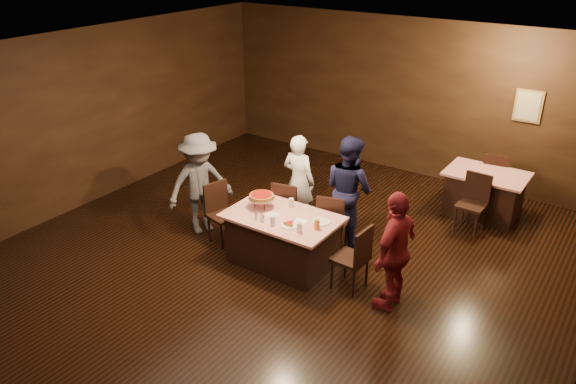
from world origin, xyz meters
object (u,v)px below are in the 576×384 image
object	(u,v)px
chair_end_right	(350,257)
diner_white_jacket	(299,181)
diner_red_shirt	(395,251)
pizza_stand	(261,196)
chair_far_left	(289,208)
chair_far_right	(333,221)
diner_navy_hoodie	(349,189)
glass_front_left	(273,221)
glass_amber	(317,224)
chair_back_near	(472,204)
chair_end_left	(224,214)
back_table	(484,194)
diner_grey_knit	(200,184)
main_table	(283,240)
chair_back_far	(495,177)
glass_back	(291,203)
glass_front_right	(299,227)
plate_empty	(321,222)

from	to	relation	value
chair_end_right	diner_white_jacket	distance (m)	1.96
diner_red_shirt	pizza_stand	xyz separation A→B (m)	(-2.14, 0.09, 0.14)
chair_far_left	chair_far_right	xyz separation A→B (m)	(0.80, 0.00, 0.00)
diner_navy_hoodie	diner_red_shirt	bearing A→B (deg)	155.98
glass_front_left	glass_amber	xyz separation A→B (m)	(0.55, 0.25, 0.00)
chair_back_near	diner_white_jacket	bearing A→B (deg)	-148.25
diner_white_jacket	glass_front_left	xyz separation A→B (m)	(0.52, -1.44, 0.06)
chair_end_left	diner_navy_hoodie	xyz separation A→B (m)	(1.52, 1.17, 0.38)
back_table	chair_far_left	world-z (taller)	chair_far_left
diner_red_shirt	diner_grey_knit	bearing A→B (deg)	-89.18
glass_amber	pizza_stand	bearing A→B (deg)	174.29
main_table	chair_back_far	distance (m)	4.25
chair_far_right	chair_back_far	size ratio (longest dim) A/B	1.00
chair_end_right	glass_front_left	world-z (taller)	chair_end_right
back_table	chair_end_right	distance (m)	3.29
chair_far_right	chair_end_left	distance (m)	1.68
glass_front_left	glass_back	xyz separation A→B (m)	(-0.10, 0.60, 0.00)
glass_front_left	glass_amber	size ratio (longest dim) A/B	1.00
diner_white_jacket	chair_end_right	bearing A→B (deg)	144.05
glass_front_left	glass_amber	bearing A→B (deg)	24.44
chair_back_far	glass_front_right	bearing A→B (deg)	63.17
chair_end_right	glass_back	world-z (taller)	chair_end_right
chair_back_near	diner_grey_knit	world-z (taller)	diner_grey_knit
back_table	glass_back	bearing A→B (deg)	-124.54
main_table	chair_far_right	size ratio (longest dim) A/B	1.68
pizza_stand	diner_white_jacket	bearing A→B (deg)	93.62
diner_white_jacket	glass_back	bearing A→B (deg)	116.56
glass_front_left	chair_far_right	bearing A→B (deg)	71.57
chair_end_right	chair_back_near	distance (m)	2.62
chair_end_right	diner_navy_hoodie	world-z (taller)	diner_navy_hoodie
chair_far_left	glass_front_right	xyz separation A→B (m)	(0.85, -1.00, 0.37)
chair_end_right	glass_back	bearing A→B (deg)	-100.91
chair_far_left	diner_navy_hoodie	world-z (taller)	diner_navy_hoodie
chair_end_right	diner_grey_knit	bearing A→B (deg)	-87.98
diner_navy_hoodie	diner_red_shirt	xyz separation A→B (m)	(1.31, -1.21, -0.04)
glass_back	glass_amber	bearing A→B (deg)	-28.30
chair_far_right	glass_back	size ratio (longest dim) A/B	6.79
diner_red_shirt	chair_back_near	bearing A→B (deg)	178.35
chair_far_right	diner_red_shirt	distance (m)	1.59
chair_back_near	diner_white_jacket	distance (m)	2.77
main_table	chair_end_left	world-z (taller)	chair_end_left
chair_back_far	glass_back	distance (m)	4.03
back_table	chair_end_left	bearing A→B (deg)	-133.62
chair_end_left	chair_back_far	size ratio (longest dim) A/B	1.00
diner_navy_hoodie	chair_back_near	bearing A→B (deg)	-120.41
chair_end_left	chair_far_left	bearing A→B (deg)	-28.12
plate_empty	chair_end_right	bearing A→B (deg)	-15.26
chair_far_left	diner_red_shirt	size ratio (longest dim) A/B	0.59
main_table	glass_front_left	distance (m)	0.55
chair_far_right	diner_navy_hoodie	distance (m)	0.56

